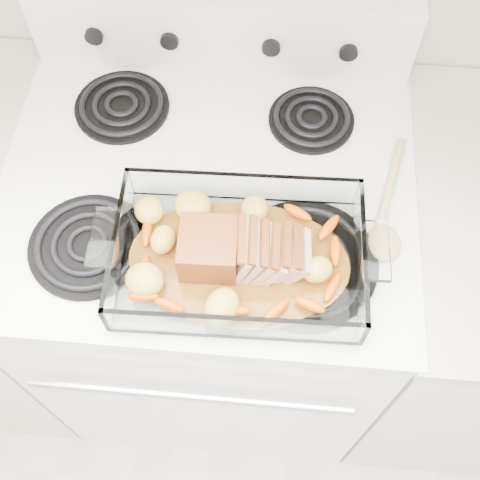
# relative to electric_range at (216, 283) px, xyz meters

# --- Properties ---
(electric_range) EXTENTS (0.78, 0.70, 1.12)m
(electric_range) POSITION_rel_electric_range_xyz_m (0.00, 0.00, 0.00)
(electric_range) COLOR white
(electric_range) RESTS_ON ground
(counter_right) EXTENTS (0.58, 0.68, 0.93)m
(counter_right) POSITION_rel_electric_range_xyz_m (0.66, -0.00, -0.02)
(counter_right) COLOR white
(counter_right) RESTS_ON ground
(baking_dish) EXTENTS (0.41, 0.27, 0.08)m
(baking_dish) POSITION_rel_electric_range_xyz_m (0.08, -0.18, 0.48)
(baking_dish) COLOR white
(baking_dish) RESTS_ON electric_range
(pork_roast) EXTENTS (0.22, 0.10, 0.08)m
(pork_roast) POSITION_rel_electric_range_xyz_m (0.06, -0.18, 0.51)
(pork_roast) COLOR brown
(pork_roast) RESTS_ON baking_dish
(roast_vegetables) EXTENTS (0.35, 0.19, 0.04)m
(roast_vegetables) POSITION_rel_electric_range_xyz_m (0.07, -0.14, 0.49)
(roast_vegetables) COLOR #D14100
(roast_vegetables) RESTS_ON baking_dish
(wooden_spoon) EXTENTS (0.08, 0.27, 0.02)m
(wooden_spoon) POSITION_rel_electric_range_xyz_m (0.33, -0.06, 0.46)
(wooden_spoon) COLOR #D8B084
(wooden_spoon) RESTS_ON electric_range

